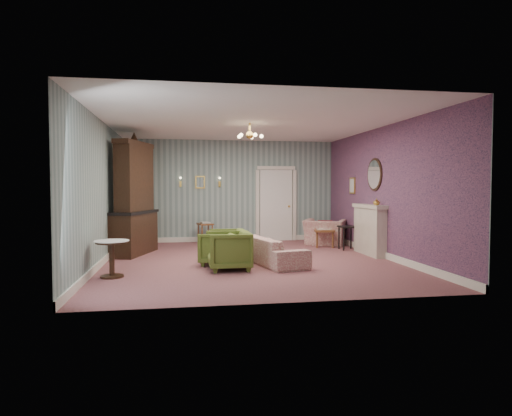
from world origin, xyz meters
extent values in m
plane|color=#854D51|center=(0.00, 0.00, 0.00)|extent=(7.00, 7.00, 0.00)
plane|color=white|center=(0.00, 0.00, 2.90)|extent=(7.00, 7.00, 0.00)
plane|color=slate|center=(0.00, 3.50, 1.45)|extent=(6.00, 0.00, 6.00)
plane|color=slate|center=(0.00, -3.50, 1.45)|extent=(6.00, 0.00, 6.00)
plane|color=slate|center=(-3.00, 0.00, 1.45)|extent=(0.00, 7.00, 7.00)
plane|color=slate|center=(3.00, 0.00, 1.45)|extent=(0.00, 7.00, 7.00)
plane|color=#AA5572|center=(2.98, 0.00, 1.45)|extent=(0.00, 7.00, 7.00)
imported|color=#506122|center=(-0.54, -0.97, 0.40)|extent=(0.73, 0.78, 0.80)
imported|color=#506122|center=(-0.68, -0.37, 0.37)|extent=(0.86, 0.89, 0.74)
imported|color=#506122|center=(-0.46, 0.04, 0.37)|extent=(0.69, 0.74, 0.75)
imported|color=#963C46|center=(0.42, -0.47, 0.37)|extent=(0.96, 1.95, 0.73)
imported|color=#963C46|center=(2.40, 2.24, 0.46)|extent=(1.25, 1.11, 0.92)
imported|color=gold|center=(2.84, 0.00, 1.23)|extent=(0.15, 0.15, 0.15)
cube|color=maroon|center=(2.35, 2.09, 0.48)|extent=(0.41, 0.28, 0.39)
camera|label=1|loc=(-1.41, -9.31, 1.56)|focal=31.38mm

